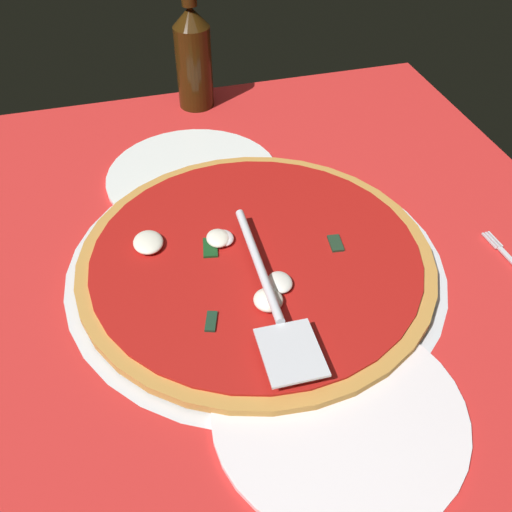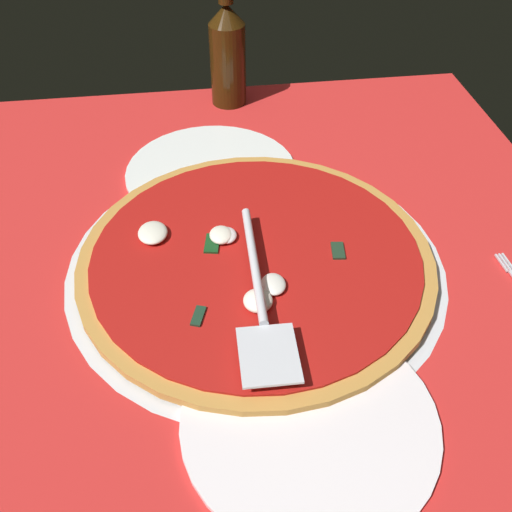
{
  "view_description": "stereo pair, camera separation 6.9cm",
  "coord_description": "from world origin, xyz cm",
  "px_view_note": "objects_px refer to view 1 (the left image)",
  "views": [
    {
      "loc": [
        47.7,
        -9.7,
        48.9
      ],
      "look_at": [
        -0.89,
        3.84,
        1.83
      ],
      "focal_mm": 40.74,
      "sensor_mm": 36.0,
      "label": 1
    },
    {
      "loc": [
        49.1,
        -2.95,
        48.9
      ],
      "look_at": [
        -0.89,
        3.84,
        1.83
      ],
      "focal_mm": 40.74,
      "sensor_mm": 36.0,
      "label": 2
    }
  ],
  "objects_px": {
    "pizza_server": "(270,295)",
    "dinner_plate_left": "(195,176)",
    "beer_bottle": "(193,54)",
    "dinner_plate_right": "(339,413)",
    "pizza": "(255,258)"
  },
  "relations": [
    {
      "from": "pizza",
      "to": "pizza_server",
      "type": "bearing_deg",
      "value": -4.49
    },
    {
      "from": "dinner_plate_right",
      "to": "beer_bottle",
      "type": "height_order",
      "value": "beer_bottle"
    },
    {
      "from": "dinner_plate_right",
      "to": "pizza",
      "type": "relative_size",
      "value": 0.57
    },
    {
      "from": "dinner_plate_right",
      "to": "pizza",
      "type": "distance_m",
      "value": 0.22
    },
    {
      "from": "dinner_plate_left",
      "to": "dinner_plate_right",
      "type": "bearing_deg",
      "value": 7.68
    },
    {
      "from": "pizza",
      "to": "beer_bottle",
      "type": "height_order",
      "value": "beer_bottle"
    },
    {
      "from": "pizza_server",
      "to": "beer_bottle",
      "type": "xyz_separation_m",
      "value": [
        -0.49,
        0.02,
        0.05
      ]
    },
    {
      "from": "dinner_plate_left",
      "to": "dinner_plate_right",
      "type": "height_order",
      "value": "same"
    },
    {
      "from": "pizza_server",
      "to": "dinner_plate_right",
      "type": "bearing_deg",
      "value": 13.33
    },
    {
      "from": "dinner_plate_left",
      "to": "beer_bottle",
      "type": "relative_size",
      "value": 1.0
    },
    {
      "from": "dinner_plate_right",
      "to": "pizza",
      "type": "xyz_separation_m",
      "value": [
        -0.22,
        -0.02,
        0.01
      ]
    },
    {
      "from": "dinner_plate_right",
      "to": "beer_bottle",
      "type": "distance_m",
      "value": 0.63
    },
    {
      "from": "dinner_plate_right",
      "to": "pizza_server",
      "type": "xyz_separation_m",
      "value": [
        -0.13,
        -0.03,
        0.03
      ]
    },
    {
      "from": "dinner_plate_left",
      "to": "pizza",
      "type": "distance_m",
      "value": 0.2
    },
    {
      "from": "pizza_server",
      "to": "dinner_plate_left",
      "type": "bearing_deg",
      "value": -173.21
    }
  ]
}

